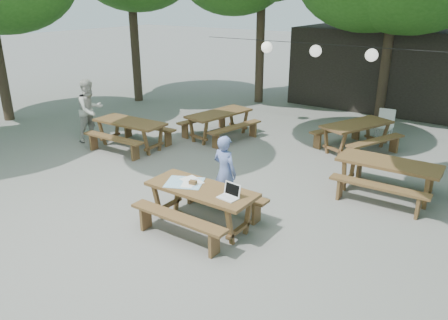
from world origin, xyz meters
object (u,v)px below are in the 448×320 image
(main_picnic_table, at_px, (202,206))
(second_person, at_px, (90,110))
(plastic_chair, at_px, (384,132))
(woman, at_px, (225,172))
(picnic_table_nw, at_px, (131,134))

(main_picnic_table, height_order, second_person, second_person)
(plastic_chair, bearing_deg, woman, -108.00)
(main_picnic_table, height_order, picnic_table_nw, same)
(picnic_table_nw, xyz_separation_m, plastic_chair, (5.45, 4.50, -0.13))
(woman, distance_m, plastic_chair, 6.11)
(main_picnic_table, bearing_deg, woman, 96.49)
(woman, bearing_deg, picnic_table_nw, -12.54)
(picnic_table_nw, bearing_deg, main_picnic_table, -31.33)
(main_picnic_table, bearing_deg, plastic_chair, 79.52)
(woman, height_order, plastic_chair, woman)
(main_picnic_table, distance_m, second_person, 6.04)
(picnic_table_nw, bearing_deg, plastic_chair, 37.06)
(main_picnic_table, xyz_separation_m, plastic_chair, (1.26, 6.81, -0.13))
(picnic_table_nw, height_order, plastic_chair, plastic_chair)
(main_picnic_table, distance_m, plastic_chair, 6.92)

